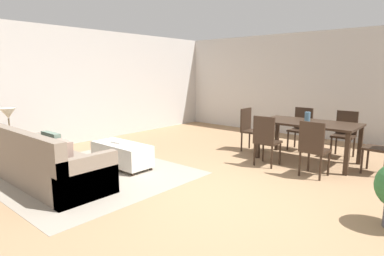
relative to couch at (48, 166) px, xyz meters
name	(u,v)px	position (x,y,z in m)	size (l,w,h in m)	color
ground_plane	(209,196)	(2.12, 1.22, -0.30)	(10.80, 10.80, 0.00)	#9E7A56
wall_back	(333,86)	(2.12, 6.22, 1.05)	(9.00, 0.12, 2.70)	beige
wall_left	(71,87)	(-2.38, 1.72, 1.05)	(0.12, 11.00, 2.70)	beige
area_rug	(90,174)	(0.04, 0.67, -0.29)	(3.00, 2.80, 0.01)	gray
couch	(48,166)	(0.00, 0.00, 0.00)	(2.17, 0.89, 0.86)	gray
ottoman_table	(122,154)	(0.09, 1.28, -0.05)	(1.19, 0.51, 0.43)	silver
side_table	(11,144)	(-1.39, -0.01, 0.13)	(0.40, 0.40, 0.54)	olive
table_lamp	(8,115)	(-1.39, -0.01, 0.66)	(0.26, 0.26, 0.53)	brown
dining_table	(308,126)	(2.45, 3.85, 0.38)	(1.76, 0.96, 0.76)	#332319
dining_chair_near_left	(266,138)	(2.01, 3.02, 0.22)	(0.41, 0.41, 0.92)	#332319
dining_chair_near_right	(313,146)	(2.89, 2.96, 0.22)	(0.42, 0.42, 0.92)	#332319
dining_chair_far_left	(301,126)	(1.99, 4.68, 0.22)	(0.42, 0.42, 0.92)	#332319
dining_chair_far_right	(345,131)	(2.89, 4.66, 0.22)	(0.41, 0.41, 0.92)	#332319
dining_chair_head_east	(384,144)	(3.71, 3.86, 0.22)	(0.42, 0.42, 0.92)	#332319
dining_chair_head_west	(249,127)	(1.19, 3.84, 0.22)	(0.41, 0.41, 0.92)	#332319
vase_centerpiece	(307,117)	(2.42, 3.88, 0.56)	(0.10, 0.10, 0.18)	slate
book_on_ottoman	(119,142)	(0.02, 1.30, 0.15)	(0.26, 0.20, 0.03)	silver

